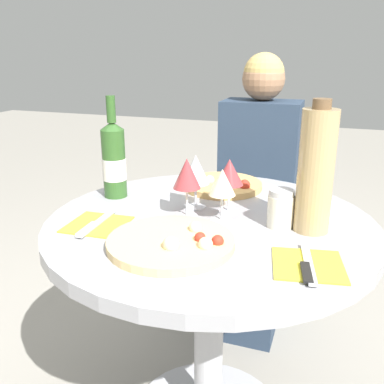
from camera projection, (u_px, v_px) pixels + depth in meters
dining_table at (210, 272)px, 1.23m from camera, size 0.90×0.90×0.72m
chair_behind_diner at (259, 221)px, 1.97m from camera, size 0.39×0.39×0.83m
seated_diner at (254, 209)px, 1.82m from camera, size 0.32×0.42×1.15m
pizza_large at (173, 242)px, 1.01m from camera, size 0.30×0.30×0.05m
pizza_small_far at (223, 185)px, 1.43m from camera, size 0.26×0.26×0.05m
wine_bottle at (114, 160)px, 1.33m from camera, size 0.07×0.07×0.31m
tall_carafe at (316, 171)px, 1.06m from camera, size 0.09×0.09×0.33m
sugar_shaker at (281, 209)px, 1.11m from camera, size 0.07×0.07×0.10m
wine_glass_back_right at (229, 173)px, 1.20m from camera, size 0.08×0.08×0.16m
wine_glass_back_left at (196, 170)px, 1.23m from camera, size 0.08×0.08×0.16m
wine_glass_front_right at (223, 183)px, 1.14m from camera, size 0.07×0.07×0.15m
wine_glass_front_left at (187, 174)px, 1.16m from camera, size 0.08×0.08×0.17m
place_setting_left at (97, 224)px, 1.13m from camera, size 0.16×0.19×0.01m
place_setting_right at (308, 265)px, 0.92m from camera, size 0.17×0.19×0.01m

